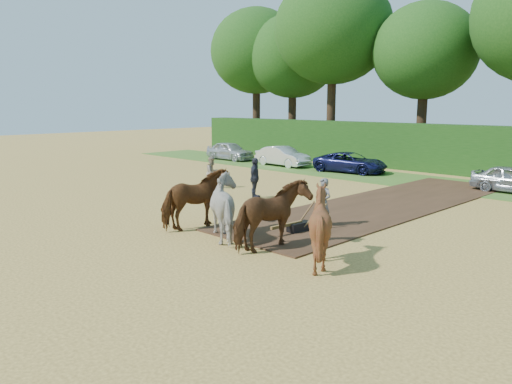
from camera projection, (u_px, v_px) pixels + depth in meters
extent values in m
plane|color=gold|center=(242.00, 227.00, 17.57)|extent=(120.00, 120.00, 0.00)
cube|color=#472D1C|center=(385.00, 204.00, 21.36)|extent=(4.50, 17.00, 0.05)
cube|color=#38601E|center=(429.00, 183.00, 27.26)|extent=(50.00, 5.00, 0.03)
cube|color=#14380F|center=(465.00, 150.00, 30.11)|extent=(46.00, 1.60, 3.00)
imported|color=#B9A891|center=(212.00, 173.00, 25.38)|extent=(0.66, 0.82, 1.63)
imported|color=#262832|center=(255.00, 178.00, 22.72)|extent=(0.94, 1.17, 1.86)
imported|color=brown|center=(196.00, 199.00, 17.11)|extent=(1.29, 2.52, 2.07)
imported|color=beige|center=(231.00, 207.00, 15.88)|extent=(2.17, 1.90, 2.07)
imported|color=brown|center=(272.00, 216.00, 14.65)|extent=(1.29, 2.52, 2.07)
imported|color=#5A2616|center=(320.00, 226.00, 13.42)|extent=(1.80, 1.99, 2.07)
cube|color=black|center=(299.00, 227.00, 16.79)|extent=(0.41, 0.91, 0.34)
cube|color=brown|center=(287.00, 225.00, 16.38)|extent=(0.20, 1.38, 0.10)
cylinder|color=brown|center=(306.00, 213.00, 17.23)|extent=(0.13, 1.00, 0.73)
cylinder|color=brown|center=(315.00, 215.00, 16.91)|extent=(0.27, 0.99, 0.73)
imported|color=gray|center=(323.00, 203.00, 17.42)|extent=(0.66, 0.46, 1.73)
imported|color=#B7BABE|center=(230.00, 151.00, 38.12)|extent=(4.13, 1.71, 1.40)
imported|color=silver|center=(283.00, 156.00, 34.42)|extent=(4.20, 1.58, 1.37)
imported|color=#171A49|center=(350.00, 163.00, 31.19)|extent=(4.83, 2.71, 1.28)
cylinder|color=#382616|center=(256.00, 118.00, 46.64)|extent=(0.70, 0.70, 5.85)
ellipsoid|color=#163F11|center=(256.00, 51.00, 45.57)|extent=(8.40, 8.40, 7.73)
cylinder|color=#382616|center=(292.00, 122.00, 44.22)|extent=(0.70, 0.70, 5.40)
ellipsoid|color=#163F11|center=(293.00, 56.00, 43.24)|extent=(7.80, 7.80, 7.18)
cylinder|color=#382616|center=(331.00, 116.00, 39.93)|extent=(0.70, 0.70, 6.53)
ellipsoid|color=#163F11|center=(333.00, 29.00, 38.76)|extent=(9.20, 9.20, 8.46)
cylinder|color=#382616|center=(421.00, 127.00, 36.19)|extent=(0.70, 0.70, 5.17)
ellipsoid|color=#163F11|center=(425.00, 51.00, 35.25)|extent=(7.40, 7.40, 6.81)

